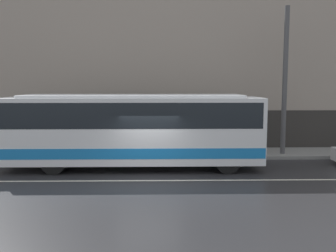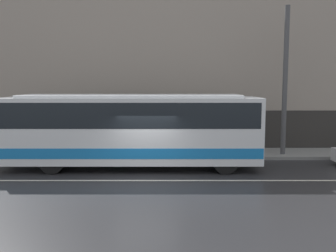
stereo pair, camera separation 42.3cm
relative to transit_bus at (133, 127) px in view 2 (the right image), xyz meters
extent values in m
plane|color=#262628|center=(0.75, -2.23, -1.88)|extent=(60.00, 60.00, 0.00)
cube|color=gray|center=(0.75, 3.13, -1.80)|extent=(60.00, 2.71, 0.16)
cube|color=gray|center=(0.75, 4.63, 2.73)|extent=(60.00, 0.30, 9.23)
cube|color=#2D2B28|center=(0.75, 4.47, -0.73)|extent=(60.00, 0.06, 2.31)
cube|color=beige|center=(0.75, -2.23, -1.88)|extent=(54.00, 0.14, 0.01)
cube|color=white|center=(-0.01, 0.00, -0.10)|extent=(11.41, 2.57, 2.87)
cube|color=#1972BF|center=(-0.01, 0.00, -0.98)|extent=(11.35, 2.59, 0.45)
cube|color=black|center=(-0.01, 0.00, 0.61)|extent=(11.07, 2.59, 1.09)
cube|color=orange|center=(5.65, 0.00, 1.15)|extent=(0.12, 1.92, 0.28)
cube|color=white|center=(-0.01, 0.00, 1.40)|extent=(9.70, 2.18, 0.12)
cylinder|color=black|center=(4.10, -1.12, -1.35)|extent=(1.06, 0.28, 1.06)
cylinder|color=black|center=(4.10, 1.12, -1.35)|extent=(1.06, 0.28, 1.06)
cylinder|color=black|center=(-3.31, -1.12, -1.35)|extent=(1.06, 0.28, 1.06)
cylinder|color=black|center=(-3.31, 1.12, -1.35)|extent=(1.06, 0.28, 1.06)
cylinder|color=#4C4C4F|center=(7.66, 2.56, 2.07)|extent=(0.25, 0.25, 7.59)
cylinder|color=#1E5933|center=(-1.17, 3.07, -0.98)|extent=(0.36, 0.36, 1.49)
sphere|color=tan|center=(-1.17, 3.07, -0.10)|extent=(0.27, 0.27, 0.27)
camera|label=1|loc=(1.22, -16.74, 1.95)|focal=40.00mm
camera|label=2|loc=(1.65, -16.74, 1.95)|focal=40.00mm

